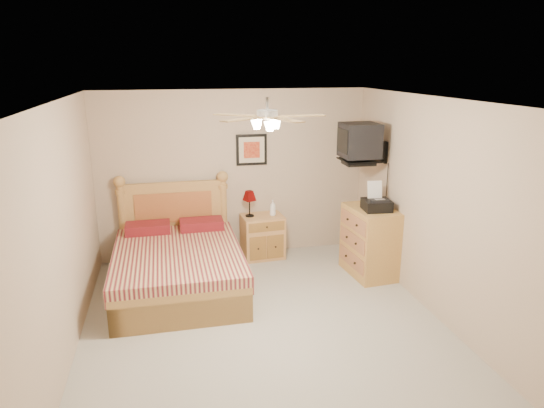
{
  "coord_description": "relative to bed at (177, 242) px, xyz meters",
  "views": [
    {
      "loc": [
        -0.96,
        -4.78,
        2.84
      ],
      "look_at": [
        0.29,
        0.9,
        1.16
      ],
      "focal_mm": 32.0,
      "sensor_mm": 36.0,
      "label": 1
    }
  ],
  "objects": [
    {
      "name": "wall_back",
      "position": [
        0.9,
        1.13,
        0.58
      ],
      "size": [
        4.0,
        0.04,
        2.5
      ],
      "primitive_type": "cube",
      "color": "tan",
      "rests_on": "ground"
    },
    {
      "name": "nightstand",
      "position": [
        1.29,
        0.88,
        -0.34
      ],
      "size": [
        0.64,
        0.5,
        0.66
      ],
      "primitive_type": "cube",
      "rotation": [
        0.0,
        0.0,
        0.08
      ],
      "color": "tan",
      "rests_on": "ground"
    },
    {
      "name": "wall_front",
      "position": [
        0.9,
        -3.37,
        0.58
      ],
      "size": [
        4.0,
        0.04,
        2.5
      ],
      "primitive_type": "cube",
      "color": "tan",
      "rests_on": "ground"
    },
    {
      "name": "dresser",
      "position": [
        2.63,
        -0.05,
        -0.19
      ],
      "size": [
        0.63,
        0.86,
        0.96
      ],
      "primitive_type": "cube",
      "rotation": [
        0.0,
        0.0,
        0.09
      ],
      "color": "#B67E3F",
      "rests_on": "ground"
    },
    {
      "name": "floor",
      "position": [
        0.9,
        -1.12,
        -0.67
      ],
      "size": [
        4.5,
        4.5,
        0.0
      ],
      "primitive_type": "plane",
      "color": "#A29E92",
      "rests_on": "ground"
    },
    {
      "name": "magazine_upper",
      "position": [
        2.64,
        0.24,
        0.33
      ],
      "size": [
        0.26,
        0.31,
        0.02
      ],
      "primitive_type": "imported",
      "rotation": [
        0.0,
        0.0,
        -0.27
      ],
      "color": "gray",
      "rests_on": "magazine_lower"
    },
    {
      "name": "framed_picture",
      "position": [
        1.17,
        1.11,
        0.95
      ],
      "size": [
        0.46,
        0.04,
        0.46
      ],
      "primitive_type": "cube",
      "color": "black",
      "rests_on": "wall_back"
    },
    {
      "name": "table_lamp",
      "position": [
        1.1,
        0.9,
        0.18
      ],
      "size": [
        0.28,
        0.28,
        0.39
      ],
      "primitive_type": null,
      "rotation": [
        0.0,
        0.0,
        -0.4
      ],
      "color": "#520404",
      "rests_on": "nightstand"
    },
    {
      "name": "bed",
      "position": [
        0.0,
        0.0,
        0.0
      ],
      "size": [
        1.59,
        2.08,
        1.34
      ],
      "primitive_type": null,
      "rotation": [
        0.0,
        0.0,
        0.01
      ],
      "color": "#B17F47",
      "rests_on": "ground"
    },
    {
      "name": "fax_machine",
      "position": [
        2.64,
        -0.14,
        0.48
      ],
      "size": [
        0.38,
        0.4,
        0.37
      ],
      "primitive_type": null,
      "rotation": [
        0.0,
        0.0,
        -0.09
      ],
      "color": "black",
      "rests_on": "dresser"
    },
    {
      "name": "ceiling",
      "position": [
        0.9,
        -1.12,
        1.83
      ],
      "size": [
        4.0,
        4.5,
        0.04
      ],
      "primitive_type": "cube",
      "color": "white",
      "rests_on": "ground"
    },
    {
      "name": "wall_left",
      "position": [
        -1.1,
        -1.12,
        0.58
      ],
      "size": [
        0.04,
        4.5,
        2.5
      ],
      "primitive_type": "cube",
      "color": "tan",
      "rests_on": "ground"
    },
    {
      "name": "ceiling_fan",
      "position": [
        0.9,
        -1.32,
        1.69
      ],
      "size": [
        1.14,
        1.14,
        0.28
      ],
      "primitive_type": null,
      "color": "silver",
      "rests_on": "ceiling"
    },
    {
      "name": "magazine_lower",
      "position": [
        2.62,
        0.21,
        0.3
      ],
      "size": [
        0.27,
        0.31,
        0.02
      ],
      "primitive_type": "imported",
      "rotation": [
        0.0,
        0.0,
        -0.35
      ],
      "color": "#B5A994",
      "rests_on": "dresser"
    },
    {
      "name": "lotion_bottle",
      "position": [
        1.44,
        0.87,
        0.11
      ],
      "size": [
        0.12,
        0.12,
        0.24
      ],
      "primitive_type": "imported",
      "rotation": [
        0.0,
        0.0,
        -0.38
      ],
      "color": "white",
      "rests_on": "nightstand"
    },
    {
      "name": "wall_right",
      "position": [
        2.9,
        -1.12,
        0.58
      ],
      "size": [
        0.04,
        4.5,
        2.5
      ],
      "primitive_type": "cube",
      "color": "tan",
      "rests_on": "ground"
    },
    {
      "name": "wall_tv",
      "position": [
        2.65,
        0.22,
        1.14
      ],
      "size": [
        0.56,
        0.46,
        0.58
      ],
      "primitive_type": null,
      "color": "black",
      "rests_on": "wall_right"
    }
  ]
}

